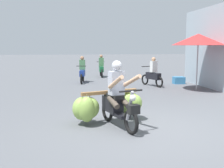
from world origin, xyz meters
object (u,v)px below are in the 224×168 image
Objects in this scene: produce_crate at (179,80)px; motorbike_distant_ahead_left at (153,75)px; motorbike_main_loaded at (109,104)px; motorbike_distant_ahead_right at (101,68)px; motorbike_distant_far_ahead at (82,72)px; market_umbrella_near_shop at (198,39)px.

motorbike_distant_ahead_left is at bearing -158.23° from produce_crate.
motorbike_main_loaded reaches higher than motorbike_distant_ahead_right.
produce_crate is at bearing -46.17° from motorbike_distant_ahead_right.
motorbike_distant_ahead_left is 0.95× the size of motorbike_distant_far_ahead.
market_umbrella_near_shop reaches higher than motorbike_distant_far_ahead.
motorbike_distant_far_ahead is at bearing 150.53° from motorbike_distant_ahead_left.
motorbike_main_loaded is at bearing -116.17° from motorbike_distant_ahead_left.
motorbike_distant_far_ahead is at bearing 165.77° from produce_crate.
market_umbrella_near_shop is at bearing -91.80° from produce_crate.
motorbike_distant_ahead_left is at bearing -65.21° from motorbike_distant_ahead_right.
motorbike_main_loaded is at bearing -87.40° from motorbike_distant_far_ahead.
motorbike_main_loaded is 6.69m from motorbike_distant_ahead_left.
market_umbrella_near_shop is (1.51, -1.50, 1.63)m from motorbike_distant_ahead_left.
motorbike_main_loaded is 1.26× the size of motorbike_distant_ahead_left.
motorbike_distant_ahead_left is 3.80m from motorbike_distant_far_ahead.
motorbike_distant_ahead_right is (-2.03, 4.39, 0.00)m from motorbike_distant_ahead_left.
produce_crate is at bearing 88.20° from market_umbrella_near_shop.
motorbike_distant_ahead_left is 2.69m from market_umbrella_near_shop.
motorbike_distant_far_ahead is (-1.28, -2.51, 0.00)m from motorbike_distant_ahead_right.
market_umbrella_near_shop is 2.94m from produce_crate.
motorbike_distant_ahead_left is 1.74m from produce_crate.
market_umbrella_near_shop is (4.82, -3.37, 1.63)m from motorbike_distant_far_ahead.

